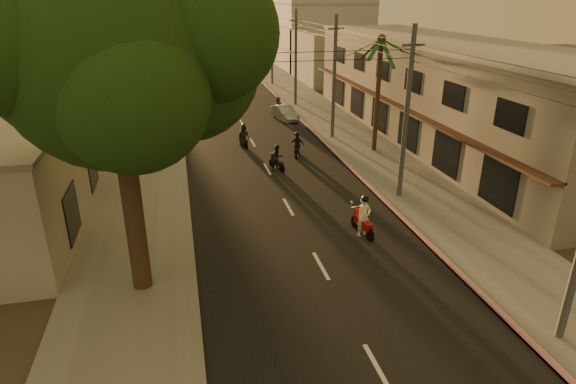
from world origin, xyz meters
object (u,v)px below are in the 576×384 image
(scooter_far_a, at_px, (244,137))
(scooter_far_b, at_px, (278,106))
(scooter_red, at_px, (364,218))
(parked_car, at_px, (285,113))
(broadleaf_tree, at_px, (126,56))
(scooter_mid_a, at_px, (277,158))
(scooter_mid_b, at_px, (297,145))
(palm_tree, at_px, (381,46))

(scooter_far_a, bearing_deg, scooter_far_b, 56.19)
(scooter_red, height_order, parked_car, scooter_red)
(scooter_far_b, bearing_deg, broadleaf_tree, -92.20)
(scooter_far_a, distance_m, scooter_far_b, 10.73)
(scooter_mid_a, bearing_deg, scooter_far_b, 57.00)
(scooter_red, bearing_deg, scooter_mid_b, 82.88)
(broadleaf_tree, height_order, scooter_mid_a, broadleaf_tree)
(broadleaf_tree, distance_m, scooter_mid_a, 15.67)
(scooter_mid_b, bearing_deg, broadleaf_tree, -104.20)
(scooter_far_a, relative_size, parked_car, 0.45)
(parked_car, bearing_deg, scooter_far_b, 82.83)
(broadleaf_tree, relative_size, scooter_far_b, 7.70)
(broadleaf_tree, distance_m, palm_tree, 20.18)
(palm_tree, relative_size, scooter_far_a, 4.65)
(scooter_mid_b, bearing_deg, scooter_red, -70.23)
(palm_tree, bearing_deg, scooter_far_a, 161.05)
(scooter_mid_a, relative_size, parked_car, 0.42)
(broadleaf_tree, distance_m, scooter_red, 12.16)
(palm_tree, bearing_deg, scooter_red, -114.40)
(scooter_mid_b, bearing_deg, scooter_far_a, 156.68)
(broadleaf_tree, distance_m, scooter_far_a, 19.44)
(broadleaf_tree, xyz_separation_m, scooter_far_a, (5.83, 16.87, -7.69))
(scooter_red, distance_m, scooter_far_a, 15.20)
(broadleaf_tree, relative_size, parked_car, 3.07)
(palm_tree, distance_m, scooter_mid_a, 10.04)
(scooter_red, height_order, scooter_mid_a, scooter_red)
(palm_tree, relative_size, scooter_mid_a, 4.90)
(scooter_mid_a, bearing_deg, scooter_mid_b, 30.98)
(scooter_mid_b, relative_size, parked_car, 0.44)
(palm_tree, xyz_separation_m, parked_car, (-4.14, 10.37, -6.53))
(scooter_red, height_order, scooter_far_b, scooter_red)
(scooter_red, relative_size, scooter_mid_a, 1.20)
(palm_tree, xyz_separation_m, scooter_far_b, (-4.24, 12.74, -6.42))
(scooter_red, height_order, scooter_mid_b, scooter_red)
(scooter_mid_b, relative_size, scooter_far_b, 1.09)
(broadleaf_tree, xyz_separation_m, scooter_mid_a, (7.21, 11.58, -7.71))
(broadleaf_tree, distance_m, scooter_mid_b, 18.33)
(broadleaf_tree, xyz_separation_m, scooter_mid_b, (9.06, 13.95, -7.69))
(scooter_mid_b, distance_m, scooter_far_a, 4.35)
(scooter_red, height_order, scooter_far_a, scooter_red)
(scooter_red, xyz_separation_m, scooter_far_b, (1.11, 24.53, -0.14))
(parked_car, bearing_deg, palm_tree, -77.81)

